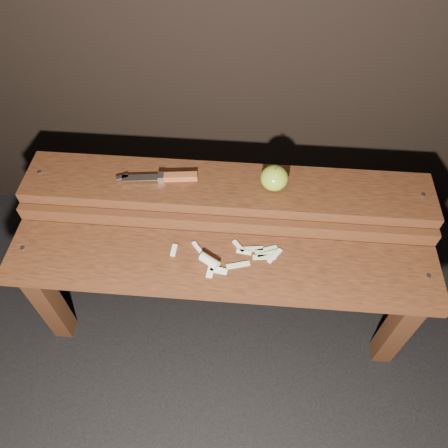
# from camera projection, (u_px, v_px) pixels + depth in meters

# --- Properties ---
(ground) EXTENTS (60.00, 60.00, 0.00)m
(ground) POSITION_uv_depth(u_px,v_px,m) (223.00, 314.00, 1.56)
(ground) COLOR black
(bench_front_tier) EXTENTS (1.20, 0.20, 0.42)m
(bench_front_tier) POSITION_uv_depth(u_px,v_px,m) (221.00, 278.00, 1.24)
(bench_front_tier) COLOR #341A0D
(bench_front_tier) RESTS_ON ground
(bench_rear_tier) EXTENTS (1.20, 0.21, 0.50)m
(bench_rear_tier) POSITION_uv_depth(u_px,v_px,m) (227.00, 204.00, 1.33)
(bench_rear_tier) COLOR #341A0D
(bench_rear_tier) RESTS_ON ground
(apple) EXTENTS (0.08, 0.08, 0.08)m
(apple) POSITION_uv_depth(u_px,v_px,m) (274.00, 178.00, 1.23)
(apple) COLOR olive
(apple) RESTS_ON bench_rear_tier
(knife) EXTENTS (0.24, 0.05, 0.02)m
(knife) POSITION_uv_depth(u_px,v_px,m) (170.00, 177.00, 1.27)
(knife) COLOR brown
(knife) RESTS_ON bench_rear_tier
(apple_scraps) EXTENTS (0.31, 0.13, 0.03)m
(apple_scraps) POSITION_uv_depth(u_px,v_px,m) (225.00, 259.00, 1.20)
(apple_scraps) COLOR beige
(apple_scraps) RESTS_ON bench_front_tier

